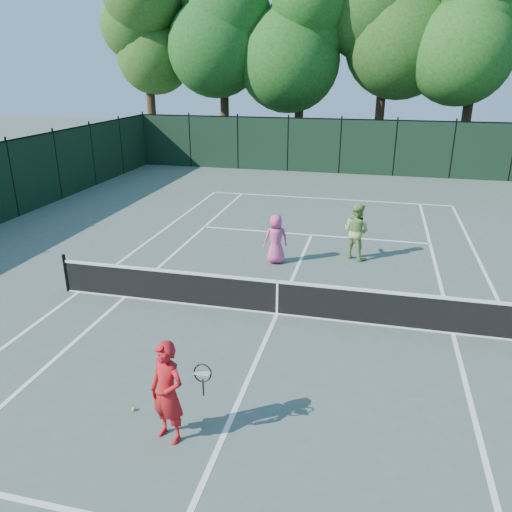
% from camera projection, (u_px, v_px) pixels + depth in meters
% --- Properties ---
extents(ground, '(90.00, 90.00, 0.00)m').
position_uv_depth(ground, '(277.00, 314.00, 12.32)').
color(ground, '#49594E').
rests_on(ground, ground).
extents(sideline_doubles_left, '(0.10, 23.77, 0.01)m').
position_uv_depth(sideline_doubles_left, '(79.00, 292.00, 13.53)').
color(sideline_doubles_left, white).
rests_on(sideline_doubles_left, ground).
extents(sideline_singles_left, '(0.10, 23.77, 0.01)m').
position_uv_depth(sideline_singles_left, '(125.00, 297.00, 13.22)').
color(sideline_singles_left, white).
rests_on(sideline_singles_left, ground).
extents(sideline_singles_right, '(0.10, 23.77, 0.01)m').
position_uv_depth(sideline_singles_right, '(453.00, 334.00, 11.41)').
color(sideline_singles_right, white).
rests_on(sideline_singles_right, ground).
extents(baseline_far, '(10.97, 0.10, 0.01)m').
position_uv_depth(baseline_far, '(327.00, 199.00, 23.12)').
color(baseline_far, white).
rests_on(baseline_far, ground).
extents(service_line_far, '(8.23, 0.10, 0.01)m').
position_uv_depth(service_line_far, '(312.00, 235.00, 18.13)').
color(service_line_far, white).
rests_on(service_line_far, ground).
extents(center_service_line, '(0.10, 12.80, 0.01)m').
position_uv_depth(center_service_line, '(277.00, 314.00, 12.32)').
color(center_service_line, white).
rests_on(center_service_line, ground).
extents(tennis_net, '(11.69, 0.09, 1.06)m').
position_uv_depth(tennis_net, '(277.00, 297.00, 12.15)').
color(tennis_net, black).
rests_on(tennis_net, ground).
extents(fence_far, '(24.00, 0.05, 3.00)m').
position_uv_depth(fence_far, '(340.00, 147.00, 28.14)').
color(fence_far, black).
rests_on(fence_far, ground).
extents(tree_0, '(6.40, 6.40, 13.14)m').
position_uv_depth(tree_0, '(146.00, 26.00, 31.83)').
color(tree_0, black).
rests_on(tree_0, ground).
extents(tree_1, '(6.80, 6.80, 13.98)m').
position_uv_depth(tree_1, '(223.00, 16.00, 30.99)').
color(tree_1, black).
rests_on(tree_1, ground).
extents(tree_2, '(6.00, 6.00, 12.40)m').
position_uv_depth(tree_2, '(301.00, 32.00, 30.05)').
color(tree_2, black).
rests_on(tree_2, ground).
extents(tree_3, '(7.00, 7.00, 14.45)m').
position_uv_depth(tree_3, '(389.00, 7.00, 28.95)').
color(tree_3, black).
rests_on(tree_3, ground).
extents(tree_4, '(6.20, 6.20, 12.97)m').
position_uv_depth(tree_4, '(480.00, 20.00, 27.52)').
color(tree_4, black).
rests_on(tree_4, ground).
extents(coach, '(1.07, 0.62, 1.76)m').
position_uv_depth(coach, '(168.00, 392.00, 7.90)').
color(coach, red).
rests_on(coach, ground).
extents(player_pink, '(0.89, 0.76, 1.54)m').
position_uv_depth(player_pink, '(276.00, 239.00, 15.31)').
color(player_pink, '#DA4D8A').
rests_on(player_pink, ground).
extents(player_green, '(1.10, 1.02, 1.80)m').
position_uv_depth(player_green, '(356.00, 231.00, 15.66)').
color(player_green, '#8DB75B').
rests_on(player_green, ground).
extents(loose_ball_midcourt, '(0.07, 0.07, 0.07)m').
position_uv_depth(loose_ball_midcourt, '(134.00, 409.00, 8.84)').
color(loose_ball_midcourt, '#AFCF2A').
rests_on(loose_ball_midcourt, ground).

